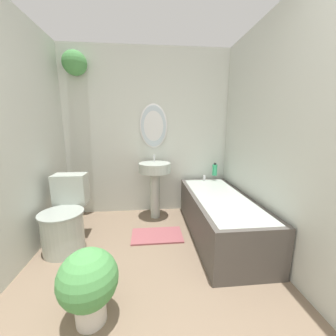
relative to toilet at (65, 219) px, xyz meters
The scene contains 8 objects.
wall_back 1.58m from the toilet, 48.43° to the left, with size 2.51×0.31×2.40m.
wall_right 2.36m from the toilet, 13.06° to the right, with size 0.06×2.96×2.40m.
toilet is the anchor object (origin of this frame).
pedestal_sink 1.23m from the toilet, 33.66° to the left, with size 0.45×0.45×0.90m.
bathtub 1.75m from the toilet, ahead, with size 0.67×1.63×0.58m.
shampoo_bottle 2.09m from the toilet, 22.53° to the left, with size 0.07×0.07×0.19m.
potted_plant 1.07m from the toilet, 62.30° to the right, with size 0.39×0.39×0.53m.
bath_mat 1.05m from the toilet, ahead, with size 0.61×0.37×0.02m.
Camera 1 is at (-0.01, -0.25, 1.31)m, focal length 22.00 mm.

